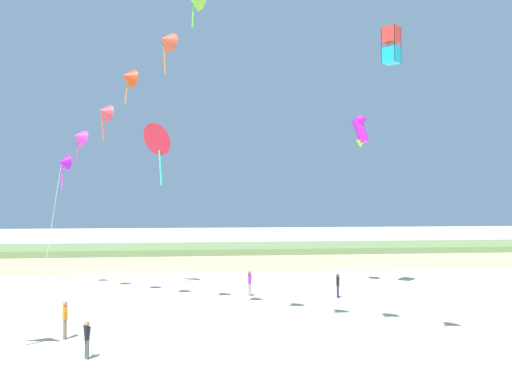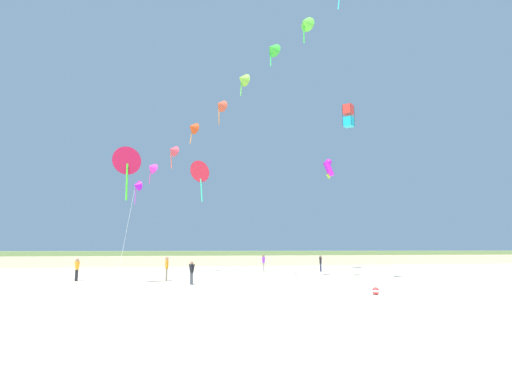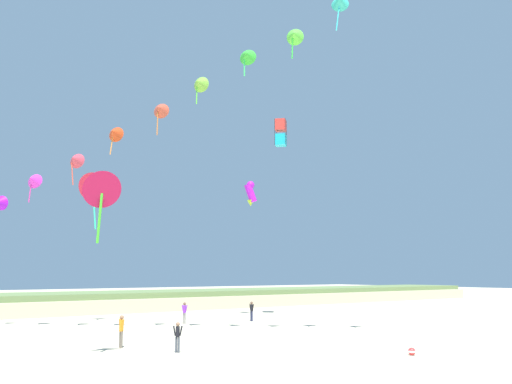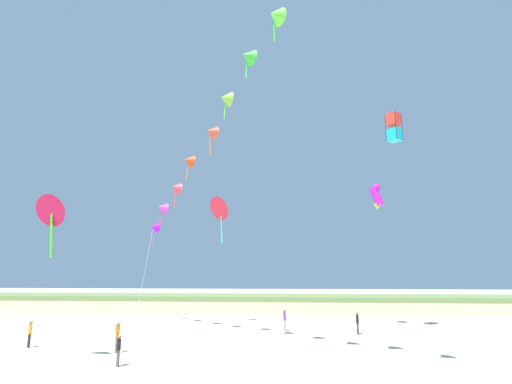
{
  "view_description": "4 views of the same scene",
  "coord_description": "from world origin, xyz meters",
  "px_view_note": "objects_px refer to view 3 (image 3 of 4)",
  "views": [
    {
      "loc": [
        -1.58,
        -13.78,
        6.09
      ],
      "look_at": [
        1.38,
        9.9,
        6.58
      ],
      "focal_mm": 38.0,
      "sensor_mm": 36.0,
      "label": 1
    },
    {
      "loc": [
        -7.07,
        -17.94,
        2.26
      ],
      "look_at": [
        -1.17,
        8.72,
        6.14
      ],
      "focal_mm": 28.0,
      "sensor_mm": 36.0,
      "label": 2
    },
    {
      "loc": [
        -18.99,
        -16.42,
        3.91
      ],
      "look_at": [
        1.05,
        10.29,
        8.92
      ],
      "focal_mm": 38.0,
      "sensor_mm": 36.0,
      "label": 3
    },
    {
      "loc": [
        3.16,
        -12.06,
        4.39
      ],
      "look_at": [
        0.79,
        13.94,
        9.83
      ],
      "focal_mm": 28.0,
      "sensor_mm": 36.0,
      "label": 4
    }
  ],
  "objects_px": {
    "person_mid_center": "(252,310)",
    "large_kite_low_lead": "(251,192)",
    "person_far_left": "(178,335)",
    "beach_ball": "(412,351)",
    "large_kite_mid_trail": "(281,133)",
    "large_kite_high_solo": "(95,186)",
    "person_near_left": "(184,311)",
    "large_kite_outer_drift": "(101,188)",
    "person_near_right": "(121,329)"
  },
  "relations": [
    {
      "from": "person_near_right",
      "to": "large_kite_low_lead",
      "type": "relative_size",
      "value": 0.71
    },
    {
      "from": "large_kite_mid_trail",
      "to": "large_kite_high_solo",
      "type": "relative_size",
      "value": 0.52
    },
    {
      "from": "person_mid_center",
      "to": "large_kite_low_lead",
      "type": "xyz_separation_m",
      "value": [
        2.86,
        4.06,
        10.5
      ]
    },
    {
      "from": "person_mid_center",
      "to": "large_kite_low_lead",
      "type": "relative_size",
      "value": 0.66
    },
    {
      "from": "person_far_left",
      "to": "large_kite_high_solo",
      "type": "distance_m",
      "value": 20.23
    },
    {
      "from": "person_mid_center",
      "to": "large_kite_outer_drift",
      "type": "bearing_deg",
      "value": -146.05
    },
    {
      "from": "person_far_left",
      "to": "large_kite_outer_drift",
      "type": "relative_size",
      "value": 0.42
    },
    {
      "from": "person_mid_center",
      "to": "person_far_left",
      "type": "relative_size",
      "value": 1.07
    },
    {
      "from": "person_far_left",
      "to": "beach_ball",
      "type": "relative_size",
      "value": 4.1
    },
    {
      "from": "person_mid_center",
      "to": "large_kite_high_solo",
      "type": "xyz_separation_m",
      "value": [
        -11.55,
        5.49,
        9.89
      ]
    },
    {
      "from": "person_near_right",
      "to": "large_kite_high_solo",
      "type": "bearing_deg",
      "value": 76.33
    },
    {
      "from": "person_near_left",
      "to": "large_kite_outer_drift",
      "type": "height_order",
      "value": "large_kite_outer_drift"
    },
    {
      "from": "person_mid_center",
      "to": "beach_ball",
      "type": "height_order",
      "value": "person_mid_center"
    },
    {
      "from": "person_near_left",
      "to": "large_kite_outer_drift",
      "type": "bearing_deg",
      "value": -132.54
    },
    {
      "from": "person_far_left",
      "to": "large_kite_low_lead",
      "type": "bearing_deg",
      "value": 44.59
    },
    {
      "from": "person_mid_center",
      "to": "person_far_left",
      "type": "distance_m",
      "value": 18.04
    },
    {
      "from": "large_kite_high_solo",
      "to": "beach_ball",
      "type": "xyz_separation_m",
      "value": [
        6.7,
        -25.05,
        -10.63
      ]
    },
    {
      "from": "person_mid_center",
      "to": "beach_ball",
      "type": "xyz_separation_m",
      "value": [
        -4.86,
        -19.56,
        -0.74
      ]
    },
    {
      "from": "large_kite_mid_trail",
      "to": "large_kite_outer_drift",
      "type": "height_order",
      "value": "large_kite_mid_trail"
    },
    {
      "from": "person_far_left",
      "to": "large_kite_high_solo",
      "type": "xyz_separation_m",
      "value": [
        1.9,
        17.51,
        9.95
      ]
    },
    {
      "from": "large_kite_high_solo",
      "to": "beach_ball",
      "type": "distance_m",
      "value": 28.02
    },
    {
      "from": "person_near_right",
      "to": "large_kite_high_solo",
      "type": "relative_size",
      "value": 0.36
    },
    {
      "from": "person_mid_center",
      "to": "large_kite_low_lead",
      "type": "bearing_deg",
      "value": 54.82
    },
    {
      "from": "person_near_left",
      "to": "person_far_left",
      "type": "height_order",
      "value": "person_near_left"
    },
    {
      "from": "person_far_left",
      "to": "beach_ball",
      "type": "height_order",
      "value": "person_far_left"
    },
    {
      "from": "person_mid_center",
      "to": "large_kite_mid_trail",
      "type": "xyz_separation_m",
      "value": [
        4.01,
        0.95,
        15.82
      ]
    },
    {
      "from": "person_near_left",
      "to": "large_kite_low_lead",
      "type": "xyz_separation_m",
      "value": [
        8.41,
        2.76,
        10.46
      ]
    },
    {
      "from": "beach_ball",
      "to": "large_kite_high_solo",
      "type": "bearing_deg",
      "value": 104.97
    },
    {
      "from": "person_near_left",
      "to": "person_mid_center",
      "type": "relative_size",
      "value": 1.04
    },
    {
      "from": "large_kite_high_solo",
      "to": "large_kite_low_lead",
      "type": "bearing_deg",
      "value": -5.66
    },
    {
      "from": "beach_ball",
      "to": "large_kite_low_lead",
      "type": "bearing_deg",
      "value": 71.9
    },
    {
      "from": "person_mid_center",
      "to": "large_kite_high_solo",
      "type": "bearing_deg",
      "value": 154.58
    },
    {
      "from": "person_near_left",
      "to": "person_far_left",
      "type": "bearing_deg",
      "value": -120.67
    },
    {
      "from": "person_mid_center",
      "to": "large_kite_outer_drift",
      "type": "distance_m",
      "value": 22.39
    },
    {
      "from": "large_kite_high_solo",
      "to": "large_kite_outer_drift",
      "type": "bearing_deg",
      "value": -109.34
    },
    {
      "from": "person_near_left",
      "to": "large_kite_low_lead",
      "type": "bearing_deg",
      "value": 18.14
    },
    {
      "from": "large_kite_low_lead",
      "to": "large_kite_mid_trail",
      "type": "bearing_deg",
      "value": -69.76
    },
    {
      "from": "large_kite_outer_drift",
      "to": "beach_ball",
      "type": "distance_m",
      "value": 16.79
    },
    {
      "from": "person_near_left",
      "to": "large_kite_low_lead",
      "type": "distance_m",
      "value": 13.71
    },
    {
      "from": "person_near_right",
      "to": "person_mid_center",
      "type": "bearing_deg",
      "value": 30.11
    },
    {
      "from": "person_near_left",
      "to": "large_kite_high_solo",
      "type": "height_order",
      "value": "large_kite_high_solo"
    },
    {
      "from": "large_kite_mid_trail",
      "to": "large_kite_high_solo",
      "type": "height_order",
      "value": "large_kite_mid_trail"
    },
    {
      "from": "person_mid_center",
      "to": "person_near_right",
      "type": "bearing_deg",
      "value": -149.89
    },
    {
      "from": "person_near_left",
      "to": "beach_ball",
      "type": "height_order",
      "value": "person_near_left"
    },
    {
      "from": "large_kite_mid_trail",
      "to": "large_kite_outer_drift",
      "type": "bearing_deg",
      "value": -149.36
    },
    {
      "from": "person_mid_center",
      "to": "beach_ball",
      "type": "distance_m",
      "value": 20.16
    },
    {
      "from": "large_kite_outer_drift",
      "to": "large_kite_low_lead",
      "type": "bearing_deg",
      "value": 37.86
    },
    {
      "from": "large_kite_high_solo",
      "to": "large_kite_outer_drift",
      "type": "height_order",
      "value": "large_kite_high_solo"
    },
    {
      "from": "large_kite_low_lead",
      "to": "large_kite_mid_trail",
      "type": "relative_size",
      "value": 0.97
    },
    {
      "from": "large_kite_low_lead",
      "to": "beach_ball",
      "type": "bearing_deg",
      "value": -108.1
    }
  ]
}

